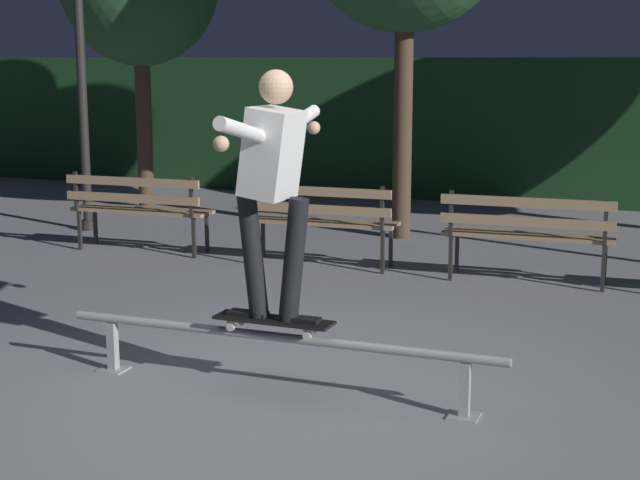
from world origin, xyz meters
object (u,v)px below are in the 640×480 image
park_bench_leftmost (138,204)px  park_bench_right_center (527,228)px  skateboarder (273,174)px  lamp_post_left (79,26)px  skateboard (274,321)px  grind_rail (276,345)px  park_bench_left_center (318,215)px

park_bench_leftmost → park_bench_right_center: 4.21m
skateboarder → lamp_post_left: bearing=134.8°
skateboard → park_bench_right_center: 3.72m
lamp_post_left → park_bench_leftmost: bearing=-36.5°
grind_rail → lamp_post_left: 6.80m
skateboard → grind_rail: bearing=0.0°
park_bench_left_center → park_bench_right_center: 2.11m
grind_rail → skateboard: 0.16m
park_bench_leftmost → park_bench_left_center: 2.11m
skateboarder → grind_rail: bearing=0.3°
park_bench_right_center → park_bench_left_center: bearing=180.0°
skateboard → park_bench_leftmost: 4.78m
skateboard → skateboarder: size_ratio=0.50×
park_bench_left_center → lamp_post_left: 4.09m
lamp_post_left → grind_rail: bearing=-45.1°
skateboard → park_bench_left_center: (-1.07, 3.57, 0.07)m
skateboard → lamp_post_left: bearing=134.8°
park_bench_leftmost → park_bench_left_center: same height
park_bench_right_center → lamp_post_left: 5.97m
park_bench_right_center → skateboarder: bearing=-106.1°
lamp_post_left → park_bench_left_center: bearing=-16.1°
park_bench_left_center → park_bench_leftmost: bearing=180.0°
park_bench_left_center → lamp_post_left: lamp_post_left is taller
skateboard → park_bench_right_center: bearing=73.9°
skateboard → skateboarder: (0.00, -0.00, 0.94)m
skateboard → skateboarder: 0.94m
grind_rail → lamp_post_left: (-4.54, 4.57, 2.17)m
grind_rail → skateboard: skateboard is taller
grind_rail → park_bench_left_center: (-1.09, 3.57, 0.22)m
skateboard → lamp_post_left: (-4.53, 4.57, 2.01)m
park_bench_leftmost → lamp_post_left: size_ratio=0.41×
park_bench_right_center → lamp_post_left: bearing=169.8°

